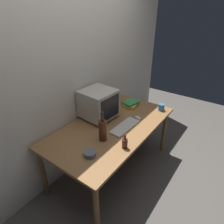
# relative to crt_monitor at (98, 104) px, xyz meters

# --- Properties ---
(ground_plane) EXTENTS (6.00, 6.00, 0.00)m
(ground_plane) POSITION_rel_crt_monitor_xyz_m (-0.05, -0.24, -0.90)
(ground_plane) COLOR #56514C
(back_wall) EXTENTS (4.00, 0.08, 2.50)m
(back_wall) POSITION_rel_crt_monitor_xyz_m (-0.05, 0.26, 0.35)
(back_wall) COLOR silver
(back_wall) RESTS_ON ground
(desk) EXTENTS (1.66, 0.89, 0.71)m
(desk) POSITION_rel_crt_monitor_xyz_m (-0.05, -0.24, -0.27)
(desk) COLOR olive
(desk) RESTS_ON ground
(crt_monitor) EXTENTS (0.40, 0.41, 0.37)m
(crt_monitor) POSITION_rel_crt_monitor_xyz_m (0.00, 0.00, 0.00)
(crt_monitor) COLOR #B2AD9E
(crt_monitor) RESTS_ON desk
(keyboard) EXTENTS (0.42, 0.16, 0.02)m
(keyboard) POSITION_rel_crt_monitor_xyz_m (-0.01, -0.39, -0.18)
(keyboard) COLOR beige
(keyboard) RESTS_ON desk
(computer_mouse) EXTENTS (0.09, 0.11, 0.04)m
(computer_mouse) POSITION_rel_crt_monitor_xyz_m (0.25, -0.42, -0.17)
(computer_mouse) COLOR beige
(computer_mouse) RESTS_ON desk
(bottle_tall) EXTENTS (0.08, 0.08, 0.34)m
(bottle_tall) POSITION_rel_crt_monitor_xyz_m (-0.34, -0.33, -0.06)
(bottle_tall) COLOR #472314
(bottle_tall) RESTS_ON desk
(bottle_short) EXTENTS (0.06, 0.06, 0.16)m
(bottle_short) POSITION_rel_crt_monitor_xyz_m (-0.32, -0.59, -0.13)
(bottle_short) COLOR #472314
(bottle_short) RESTS_ON desk
(book_stack) EXTENTS (0.25, 0.20, 0.07)m
(book_stack) POSITION_rel_crt_monitor_xyz_m (0.52, -0.16, -0.16)
(book_stack) COLOR gold
(book_stack) RESTS_ON desk
(mug) EXTENTS (0.12, 0.08, 0.09)m
(mug) POSITION_rel_crt_monitor_xyz_m (0.65, -0.56, -0.15)
(mug) COLOR #3370B2
(mug) RESTS_ON desk
(cd_spindle) EXTENTS (0.12, 0.12, 0.04)m
(cd_spindle) POSITION_rel_crt_monitor_xyz_m (-0.60, -0.38, -0.17)
(cd_spindle) COLOR #595B66
(cd_spindle) RESTS_ON desk
(metal_canister) EXTENTS (0.09, 0.09, 0.15)m
(metal_canister) POSITION_rel_crt_monitor_xyz_m (0.49, 0.08, -0.12)
(metal_canister) COLOR black
(metal_canister) RESTS_ON desk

